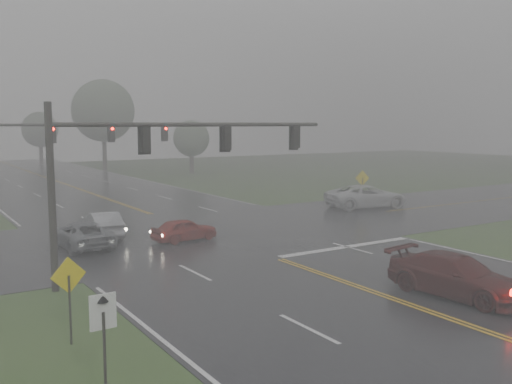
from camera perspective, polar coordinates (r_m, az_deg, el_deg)
main_road at (r=32.16m, az=-3.69°, el=-4.65°), size 18.00×160.00×0.02m
cross_street at (r=33.89m, az=-5.32°, el=-4.07°), size 120.00×14.00×0.02m
stop_bar at (r=30.20m, az=9.07°, el=-5.48°), size 8.50×0.50×0.01m
sedan_maroon at (r=22.85m, az=19.31°, el=-9.83°), size 2.80×5.53×1.54m
sedan_red at (r=31.65m, az=-7.15°, el=-4.88°), size 3.77×1.80×1.24m
sedan_silver at (r=33.60m, az=-15.01°, el=-4.38°), size 1.97×4.53×1.45m
car_grey at (r=31.09m, az=-17.00°, el=-5.34°), size 2.43×5.00×1.37m
pickup_white at (r=44.40m, az=10.98°, el=-1.57°), size 6.79×4.25×1.75m
signal_gantry_near at (r=23.89m, az=-10.67°, el=3.52°), size 12.81×0.32×7.22m
signal_gantry_far at (r=40.33m, az=-19.36°, el=4.55°), size 13.53×0.36×7.17m
sign_diamond_west at (r=17.52m, az=-18.20°, el=-8.89°), size 1.07×0.25×2.60m
sign_arrow_white at (r=13.30m, az=-15.00°, el=-13.20°), size 0.61×0.11×2.72m
sign_diamond_east at (r=44.43m, az=10.59°, el=0.95°), size 1.16×0.33×2.86m
tree_ne_a at (r=80.71m, az=-15.03°, el=7.86°), size 8.43×8.43×12.37m
tree_e_near at (r=74.06m, az=-6.49°, el=5.33°), size 4.67×4.67×6.86m
tree_n_far at (r=97.89m, az=-20.79°, el=5.85°), size 5.66×5.66×8.31m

